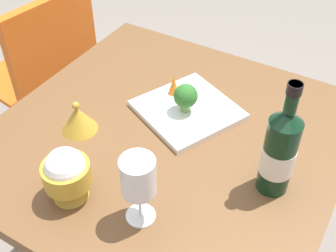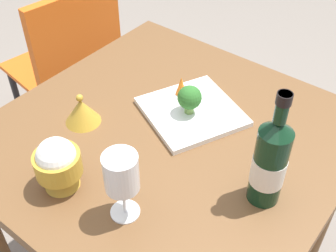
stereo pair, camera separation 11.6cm
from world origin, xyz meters
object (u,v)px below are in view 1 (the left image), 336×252
at_px(wine_bottle, 279,151).
at_px(serving_plate, 186,109).
at_px(rice_bowl, 67,174).
at_px(rice_bowl_lid, 78,118).
at_px(chair_near_window, 47,67).
at_px(broccoli_floret, 186,97).
at_px(carrot_garnish_left, 174,85).
at_px(wine_glass, 138,178).

height_order(wine_bottle, serving_plate, wine_bottle).
xyz_separation_m(rice_bowl, rice_bowl_lid, (-0.13, 0.19, -0.04)).
xyz_separation_m(wine_bottle, serving_plate, (-0.31, 0.14, -0.11)).
bearing_deg(wine_bottle, chair_near_window, 163.11).
relative_size(rice_bowl, serving_plate, 0.43).
bearing_deg(wine_bottle, rice_bowl_lid, -172.03).
xyz_separation_m(rice_bowl, broccoli_floret, (0.09, 0.39, -0.01)).
height_order(chair_near_window, carrot_garnish_left, chair_near_window).
bearing_deg(carrot_garnish_left, rice_bowl, -92.60).
relative_size(chair_near_window, wine_bottle, 2.80).
relative_size(wine_bottle, carrot_garnish_left, 5.21).
distance_m(chair_near_window, wine_bottle, 1.16).
height_order(chair_near_window, rice_bowl_lid, chair_near_window).
bearing_deg(chair_near_window, rice_bowl, -123.43).
distance_m(chair_near_window, carrot_garnish_left, 0.75).
bearing_deg(wine_bottle, broccoli_floret, 157.46).
height_order(rice_bowl_lid, broccoli_floret, broccoli_floret).
bearing_deg(serving_plate, broccoli_floret, -72.26).
distance_m(wine_bottle, carrot_garnish_left, 0.42).
relative_size(wine_bottle, rice_bowl, 2.14).
xyz_separation_m(wine_glass, rice_bowl, (-0.17, -0.03, -0.05)).
height_order(serving_plate, carrot_garnish_left, carrot_garnish_left).
bearing_deg(broccoli_floret, serving_plate, 107.74).
relative_size(rice_bowl_lid, serving_plate, 0.30).
height_order(rice_bowl, carrot_garnish_left, rice_bowl).
distance_m(rice_bowl_lid, carrot_garnish_left, 0.30).
height_order(wine_glass, serving_plate, wine_glass).
bearing_deg(wine_bottle, rice_bowl, -146.08).
bearing_deg(chair_near_window, wine_bottle, -98.87).
distance_m(rice_bowl_lid, broccoli_floret, 0.30).
relative_size(wine_glass, rice_bowl_lid, 1.79).
bearing_deg(serving_plate, wine_glass, -76.66).
bearing_deg(chair_near_window, broccoli_floret, -96.48).
bearing_deg(broccoli_floret, rice_bowl_lid, -137.78).
height_order(wine_glass, broccoli_floret, wine_glass).
bearing_deg(wine_bottle, carrot_garnish_left, 154.28).
height_order(rice_bowl, broccoli_floret, rice_bowl).
distance_m(rice_bowl_lid, serving_plate, 0.31).
bearing_deg(rice_bowl, wine_bottle, 33.92).
xyz_separation_m(chair_near_window, rice_bowl, (0.67, -0.59, 0.28)).
distance_m(chair_near_window, serving_plate, 0.80).
relative_size(chair_near_window, serving_plate, 2.56).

